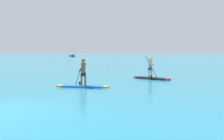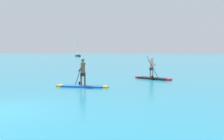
% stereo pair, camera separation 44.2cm
% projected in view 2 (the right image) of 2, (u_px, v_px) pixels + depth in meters
% --- Properties ---
extents(paddleboarder_mid_center, '(3.26, 0.90, 1.79)m').
position_uv_depth(paddleboarder_mid_center, '(82.00, 81.00, 14.87)').
color(paddleboarder_mid_center, blue).
rests_on(paddleboarder_mid_center, ground).
extents(paddleboarder_far_right, '(2.97, 1.70, 1.81)m').
position_uv_depth(paddleboarder_far_right, '(153.00, 75.00, 19.11)').
color(paddleboarder_far_right, black).
rests_on(paddleboarder_far_right, ground).
extents(sailboat_left_horizon, '(3.44, 3.85, 6.75)m').
position_uv_depth(sailboat_left_horizon, '(78.00, 54.00, 99.72)').
color(sailboat_left_horizon, navy).
rests_on(sailboat_left_horizon, ground).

